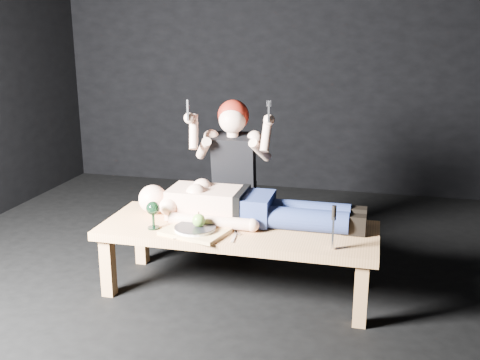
{
  "coord_description": "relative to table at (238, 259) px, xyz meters",
  "views": [
    {
      "loc": [
        0.87,
        -3.32,
        1.7
      ],
      "look_at": [
        0.04,
        0.02,
        0.75
      ],
      "focal_mm": 41.76,
      "sensor_mm": 36.0,
      "label": 1
    }
  ],
  "objects": [
    {
      "name": "table",
      "position": [
        0.0,
        0.0,
        0.0
      ],
      "size": [
        1.78,
        0.67,
        0.45
      ],
      "primitive_type": "cube",
      "rotation": [
        0.0,
        0.0,
        -0.0
      ],
      "color": "tan",
      "rests_on": "ground"
    },
    {
      "name": "serving_tray",
      "position": [
        -0.23,
        -0.18,
        0.24
      ],
      "size": [
        0.44,
        0.37,
        0.02
      ],
      "primitive_type": "cube",
      "rotation": [
        0.0,
        0.0,
        -0.25
      ],
      "color": "tan",
      "rests_on": "table"
    },
    {
      "name": "plate",
      "position": [
        -0.23,
        -0.18,
        0.26
      ],
      "size": [
        0.31,
        0.31,
        0.02
      ],
      "primitive_type": "cylinder",
      "rotation": [
        0.0,
        0.0,
        -0.25
      ],
      "color": "white",
      "rests_on": "serving_tray"
    },
    {
      "name": "carving_knife",
      "position": [
        0.62,
        -0.23,
        0.36
      ],
      "size": [
        0.03,
        0.04,
        0.27
      ],
      "primitive_type": null,
      "rotation": [
        0.0,
        0.0,
        -0.0
      ],
      "color": "#B2B2B7",
      "rests_on": "table"
    },
    {
      "name": "ground",
      "position": [
        -0.04,
        0.03,
        -0.23
      ],
      "size": [
        5.0,
        5.0,
        0.0
      ],
      "primitive_type": "plane",
      "color": "black",
      "rests_on": "ground"
    },
    {
      "name": "apple",
      "position": [
        -0.21,
        -0.17,
        0.31
      ],
      "size": [
        0.08,
        0.08,
        0.08
      ],
      "primitive_type": "sphere",
      "color": "#5CA42E",
      "rests_on": "plate"
    },
    {
      "name": "goblet",
      "position": [
        -0.52,
        -0.16,
        0.32
      ],
      "size": [
        0.09,
        0.09,
        0.18
      ],
      "primitive_type": null,
      "rotation": [
        0.0,
        0.0,
        -0.0
      ],
      "color": "black",
      "rests_on": "table"
    },
    {
      "name": "kneeling_woman",
      "position": [
        -0.16,
        0.56,
        0.4
      ],
      "size": [
        0.73,
        0.8,
        1.24
      ],
      "primitive_type": null,
      "rotation": [
        0.0,
        0.0,
        0.1
      ],
      "color": "black",
      "rests_on": "ground"
    },
    {
      "name": "back_wall",
      "position": [
        -0.04,
        2.53,
        1.27
      ],
      "size": [
        5.0,
        0.0,
        5.0
      ],
      "primitive_type": "plane",
      "rotation": [
        1.57,
        0.0,
        0.0
      ],
      "color": "black",
      "rests_on": "ground"
    },
    {
      "name": "lying_man",
      "position": [
        0.05,
        0.12,
        0.35
      ],
      "size": [
        1.71,
        0.52,
        0.25
      ],
      "primitive_type": null,
      "rotation": [
        0.0,
        0.0,
        -0.0
      ],
      "color": "beige",
      "rests_on": "table"
    },
    {
      "name": "fork_flat",
      "position": [
        -0.36,
        -0.22,
        0.23
      ],
      "size": [
        0.09,
        0.18,
        0.01
      ],
      "primitive_type": "cube",
      "rotation": [
        0.0,
        0.0,
        0.38
      ],
      "color": "#B2B2B7",
      "rests_on": "table"
    },
    {
      "name": "knife_flat",
      "position": [
        0.02,
        -0.19,
        0.23
      ],
      "size": [
        0.04,
        0.19,
        0.01
      ],
      "primitive_type": "cube",
      "rotation": [
        0.0,
        0.0,
        0.11
      ],
      "color": "#B2B2B7",
      "rests_on": "table"
    },
    {
      "name": "spoon_flat",
      "position": [
        -0.01,
        -0.08,
        0.23
      ],
      "size": [
        0.14,
        0.15,
        0.01
      ],
      "primitive_type": "cube",
      "rotation": [
        0.0,
        0.0,
        0.74
      ],
      "color": "#B2B2B7",
      "rests_on": "table"
    }
  ]
}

